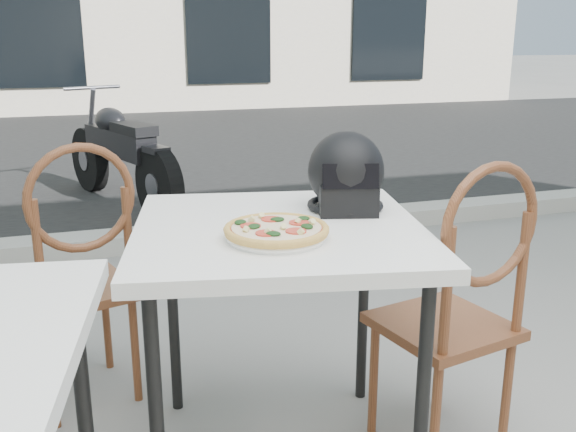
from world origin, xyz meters
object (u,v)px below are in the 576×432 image
object	(u,v)px
pizza	(276,229)
motorcycle	(120,155)
cafe_chair_side	(79,264)
cafe_chair_main	(461,297)
plate	(276,236)
cafe_table_main	(279,248)
helmet	(346,175)

from	to	relation	value
pizza	motorcycle	world-z (taller)	motorcycle
cafe_chair_side	motorcycle	distance (m)	3.10
motorcycle	cafe_chair_side	bearing A→B (deg)	-116.69
cafe_chair_side	cafe_chair_main	bearing A→B (deg)	131.59
plate	pizza	world-z (taller)	pizza
cafe_chair_side	pizza	bearing A→B (deg)	111.30
plate	cafe_chair_main	world-z (taller)	cafe_chair_main
cafe_table_main	cafe_chair_main	world-z (taller)	cafe_chair_main
cafe_table_main	cafe_chair_side	bearing A→B (deg)	137.00
plate	cafe_table_main	bearing A→B (deg)	70.50
helmet	pizza	bearing A→B (deg)	-126.71
cafe_chair_side	motorcycle	xyz separation A→B (m)	(0.33, 3.07, -0.15)
cafe_chair_main	cafe_chair_side	bearing A→B (deg)	-43.02
helmet	motorcycle	distance (m)	3.59
helmet	cafe_chair_main	xyz separation A→B (m)	(0.30, -0.25, -0.36)
helmet	motorcycle	world-z (taller)	helmet
pizza	helmet	world-z (taller)	helmet
cafe_table_main	plate	bearing A→B (deg)	-109.50
cafe_table_main	plate	xyz separation A→B (m)	(-0.05, -0.13, 0.08)
plate	pizza	size ratio (longest dim) A/B	1.17
pizza	cafe_chair_side	bearing A→B (deg)	128.58
helmet	cafe_chair_main	distance (m)	0.53
pizza	helmet	size ratio (longest dim) A/B	0.94
cafe_chair_side	motorcycle	size ratio (longest dim) A/B	0.56
cafe_chair_main	cafe_table_main	bearing A→B (deg)	-26.31
motorcycle	cafe_chair_main	bearing A→B (deg)	-98.27
cafe_chair_main	motorcycle	distance (m)	3.86
cafe_chair_side	cafe_table_main	bearing A→B (deg)	119.71
motorcycle	cafe_table_main	bearing A→B (deg)	-106.45
pizza	cafe_chair_main	world-z (taller)	cafe_chair_main
pizza	cafe_chair_main	size ratio (longest dim) A/B	0.29
cafe_chair_main	plate	bearing A→B (deg)	-13.08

